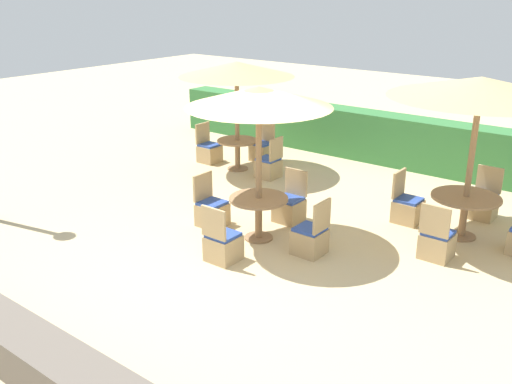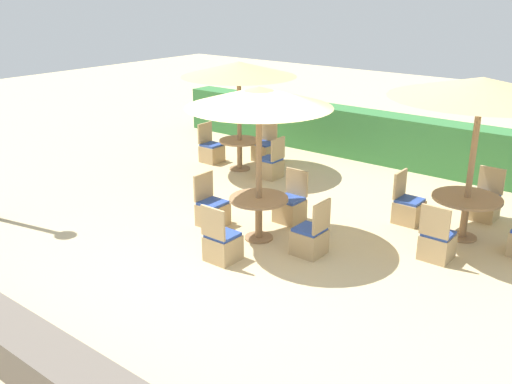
# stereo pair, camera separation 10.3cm
# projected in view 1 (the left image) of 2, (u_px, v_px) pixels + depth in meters

# --- Properties ---
(ground_plane) EXTENTS (40.00, 40.00, 0.00)m
(ground_plane) POSITION_uv_depth(u_px,v_px,m) (233.00, 256.00, 9.01)
(ground_plane) COLOR #D1BA8C
(hedge_row) EXTENTS (13.00, 0.70, 1.17)m
(hedge_row) POSITION_uv_depth(u_px,v_px,m) (400.00, 141.00, 13.36)
(hedge_row) COLOR #387A3D
(hedge_row) RESTS_ON ground_plane
(stone_border) EXTENTS (10.00, 0.56, 0.51)m
(stone_border) POSITION_uv_depth(u_px,v_px,m) (23.00, 349.00, 6.27)
(stone_border) COLOR #6B6056
(stone_border) RESTS_ON ground_plane
(parasol_back_right) EXTENTS (2.88, 2.88, 2.70)m
(parasol_back_right) POSITION_uv_depth(u_px,v_px,m) (481.00, 88.00, 8.83)
(parasol_back_right) COLOR #93704C
(parasol_back_right) RESTS_ON ground_plane
(round_table_back_right) EXTENTS (1.14, 1.14, 0.74)m
(round_table_back_right) POSITION_uv_depth(u_px,v_px,m) (465.00, 204.00, 9.49)
(round_table_back_right) COLOR #93704C
(round_table_back_right) RESTS_ON ground_plane
(patio_chair_back_right_north) EXTENTS (0.46, 0.46, 0.93)m
(patio_chair_back_right_north) POSITION_uv_depth(u_px,v_px,m) (483.00, 204.00, 10.41)
(patio_chair_back_right_north) COLOR tan
(patio_chair_back_right_north) RESTS_ON ground_plane
(patio_chair_back_right_south) EXTENTS (0.46, 0.46, 0.93)m
(patio_chair_back_right_south) POSITION_uv_depth(u_px,v_px,m) (437.00, 243.00, 8.85)
(patio_chair_back_right_south) COLOR tan
(patio_chair_back_right_south) RESTS_ON ground_plane
(patio_chair_back_right_west) EXTENTS (0.46, 0.46, 0.93)m
(patio_chair_back_right_west) POSITION_uv_depth(u_px,v_px,m) (407.00, 208.00, 10.22)
(patio_chair_back_right_west) COLOR tan
(patio_chair_back_right_west) RESTS_ON ground_plane
(parasol_center) EXTENTS (2.33, 2.33, 2.56)m
(parasol_center) POSITION_uv_depth(u_px,v_px,m) (259.00, 98.00, 8.81)
(parasol_center) COLOR #93704C
(parasol_center) RESTS_ON ground_plane
(round_table_center) EXTENTS (0.98, 0.98, 0.74)m
(round_table_center) POSITION_uv_depth(u_px,v_px,m) (259.00, 207.00, 9.44)
(round_table_center) COLOR #93704C
(round_table_center) RESTS_ON ground_plane
(patio_chair_center_west) EXTENTS (0.46, 0.46, 0.93)m
(patio_chair_center_west) POSITION_uv_depth(u_px,v_px,m) (212.00, 211.00, 10.08)
(patio_chair_center_west) COLOR tan
(patio_chair_center_west) RESTS_ON ground_plane
(patio_chair_center_east) EXTENTS (0.46, 0.46, 0.93)m
(patio_chair_center_east) POSITION_uv_depth(u_px,v_px,m) (310.00, 238.00, 9.00)
(patio_chair_center_east) COLOR tan
(patio_chair_center_east) RESTS_ON ground_plane
(patio_chair_center_north) EXTENTS (0.46, 0.46, 0.93)m
(patio_chair_center_north) POSITION_uv_depth(u_px,v_px,m) (290.00, 207.00, 10.27)
(patio_chair_center_north) COLOR tan
(patio_chair_center_north) RESTS_ON ground_plane
(patio_chair_center_south) EXTENTS (0.46, 0.46, 0.93)m
(patio_chair_center_south) POSITION_uv_depth(u_px,v_px,m) (223.00, 245.00, 8.77)
(patio_chair_center_south) COLOR tan
(patio_chair_center_south) RESTS_ON ground_plane
(parasol_back_left) EXTENTS (2.56, 2.56, 2.46)m
(parasol_back_left) POSITION_uv_depth(u_px,v_px,m) (237.00, 69.00, 12.46)
(parasol_back_left) COLOR #93704C
(parasol_back_left) RESTS_ON ground_plane
(round_table_back_left) EXTENTS (0.93, 0.93, 0.70)m
(round_table_back_left) POSITION_uv_depth(u_px,v_px,m) (237.00, 147.00, 13.06)
(round_table_back_left) COLOR #93704C
(round_table_back_left) RESTS_ON ground_plane
(patio_chair_back_left_west) EXTENTS (0.46, 0.46, 0.93)m
(patio_chair_back_left_west) POSITION_uv_depth(u_px,v_px,m) (209.00, 151.00, 13.70)
(patio_chair_back_left_west) COLOR tan
(patio_chair_back_left_west) RESTS_ON ground_plane
(patio_chair_back_left_east) EXTENTS (0.46, 0.46, 0.93)m
(patio_chair_back_left_east) POSITION_uv_depth(u_px,v_px,m) (269.00, 166.00, 12.58)
(patio_chair_back_left_east) COLOR tan
(patio_chair_back_left_east) RESTS_ON ground_plane
(patio_chair_back_left_north) EXTENTS (0.46, 0.46, 0.93)m
(patio_chair_back_left_north) POSITION_uv_depth(u_px,v_px,m) (262.00, 150.00, 13.83)
(patio_chair_back_left_north) COLOR tan
(patio_chair_back_left_north) RESTS_ON ground_plane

